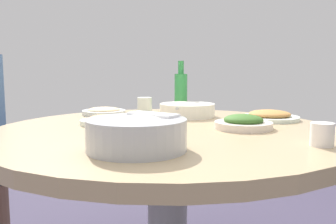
# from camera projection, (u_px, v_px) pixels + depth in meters

# --- Properties ---
(round_dining_table) EXTENTS (1.30, 1.30, 0.76)m
(round_dining_table) POSITION_uv_depth(u_px,v_px,m) (167.00, 159.00, 1.35)
(round_dining_table) COLOR #99999E
(round_dining_table) RESTS_ON ground
(rice_bowl) EXTENTS (0.27, 0.27, 0.09)m
(rice_bowl) POSITION_uv_depth(u_px,v_px,m) (137.00, 134.00, 0.97)
(rice_bowl) COLOR #B2B5BA
(rice_bowl) RESTS_ON round_dining_table
(soup_bowl) EXTENTS (0.25, 0.28, 0.06)m
(soup_bowl) POSITION_uv_depth(u_px,v_px,m) (187.00, 110.00, 1.66)
(soup_bowl) COLOR white
(soup_bowl) RESTS_ON round_dining_table
(dish_shrimp) EXTENTS (0.21, 0.21, 0.04)m
(dish_shrimp) POSITION_uv_depth(u_px,v_px,m) (106.00, 120.00, 1.43)
(dish_shrimp) COLOR white
(dish_shrimp) RESTS_ON round_dining_table
(dish_greens) EXTENTS (0.21, 0.21, 0.05)m
(dish_greens) POSITION_uv_depth(u_px,v_px,m) (243.00, 123.00, 1.32)
(dish_greens) COLOR silver
(dish_greens) RESTS_ON round_dining_table
(dish_tofu_braise) EXTENTS (0.25, 0.25, 0.04)m
(dish_tofu_braise) POSITION_uv_depth(u_px,v_px,m) (270.00, 116.00, 1.55)
(dish_tofu_braise) COLOR white
(dish_tofu_braise) RESTS_ON round_dining_table
(dish_noodles) EXTENTS (0.21, 0.21, 0.04)m
(dish_noodles) POSITION_uv_depth(u_px,v_px,m) (104.00, 111.00, 1.73)
(dish_noodles) COLOR silver
(dish_noodles) RESTS_ON round_dining_table
(green_bottle) EXTENTS (0.07, 0.07, 0.26)m
(green_bottle) POSITION_uv_depth(u_px,v_px,m) (181.00, 91.00, 1.89)
(green_bottle) COLOR #339145
(green_bottle) RESTS_ON round_dining_table
(tea_cup_near) EXTENTS (0.07, 0.07, 0.07)m
(tea_cup_near) POSITION_uv_depth(u_px,v_px,m) (322.00, 134.00, 1.02)
(tea_cup_near) COLOR white
(tea_cup_near) RESTS_ON round_dining_table
(tea_cup_far) EXTENTS (0.07, 0.07, 0.07)m
(tea_cup_far) POSITION_uv_depth(u_px,v_px,m) (145.00, 105.00, 1.84)
(tea_cup_far) COLOR silver
(tea_cup_far) RESTS_ON round_dining_table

